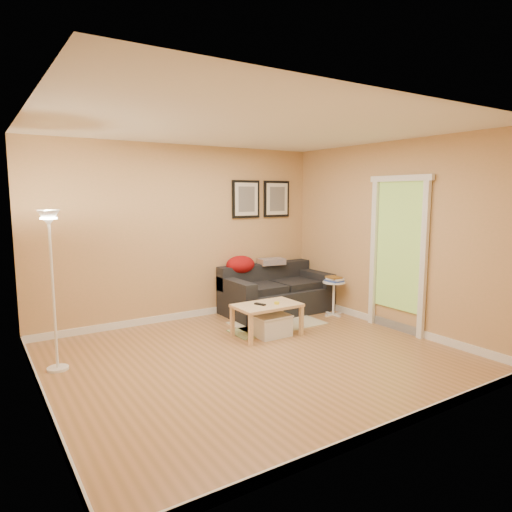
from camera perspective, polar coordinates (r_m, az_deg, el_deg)
name	(u,v)px	position (r m, az deg, el deg)	size (l,w,h in m)	color
floor	(256,357)	(5.37, -0.04, -12.66)	(4.50, 4.50, 0.00)	#AD764A
ceiling	(256,127)	(5.09, -0.04, 15.96)	(4.50, 4.50, 0.00)	white
wall_back	(183,233)	(6.83, -9.15, 2.84)	(4.50, 4.50, 0.00)	tan
wall_front	(399,272)	(3.57, 17.58, -1.89)	(4.50, 4.50, 0.00)	tan
wall_left	(35,262)	(4.30, -26.15, -0.72)	(4.00, 4.00, 0.00)	tan
wall_right	(392,236)	(6.56, 16.77, 2.41)	(4.00, 4.00, 0.00)	tan
baseboard_back	(185,315)	(7.04, -8.89, -7.36)	(4.50, 0.02, 0.10)	white
baseboard_front	(391,427)	(3.97, 16.68, -19.94)	(4.50, 0.02, 0.10)	white
baseboard_left	(45,400)	(4.64, -25.06, -16.16)	(0.02, 4.00, 0.10)	white
baseboard_right	(388,324)	(6.77, 16.29, -8.18)	(0.02, 4.00, 0.10)	white
sofa	(277,289)	(7.23, 2.63, -4.21)	(1.70, 0.90, 0.75)	black
red_throw	(240,265)	(7.17, -1.98, -1.10)	(0.48, 0.36, 0.28)	maroon
plaid_throw	(271,261)	(7.44, 1.95, -0.70)	(0.42, 0.26, 0.10)	tan
framed_print_left	(246,199)	(7.28, -1.28, 7.18)	(0.50, 0.04, 0.60)	black
framed_print_right	(276,199)	(7.61, 2.60, 7.20)	(0.50, 0.04, 0.60)	black
area_rug	(277,323)	(6.70, 2.67, -8.45)	(1.25, 0.85, 0.01)	beige
green_runner	(257,331)	(6.32, 0.14, -9.44)	(0.70, 0.50, 0.01)	#668C4C
coffee_table	(267,320)	(6.08, 1.39, -8.07)	(0.87, 0.53, 0.43)	#E6BB8C
remote_control	(260,304)	(5.97, 0.51, -6.10)	(0.05, 0.16, 0.02)	black
tape_roll	(277,303)	(6.02, 2.63, -5.94)	(0.07, 0.07, 0.03)	yellow
storage_bin	(272,325)	(6.09, 2.03, -8.75)	(0.47, 0.35, 0.29)	white
side_table	(334,298)	(7.17, 9.76, -5.30)	(0.35, 0.35, 0.53)	white
book_stack	(334,279)	(7.12, 9.83, -2.87)	(0.19, 0.25, 0.08)	#324996
floor_lamp	(53,296)	(5.24, -24.20, -4.59)	(0.22, 0.22, 1.73)	white
doorway	(397,257)	(6.45, 17.39, -0.16)	(0.12, 1.01, 2.13)	white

